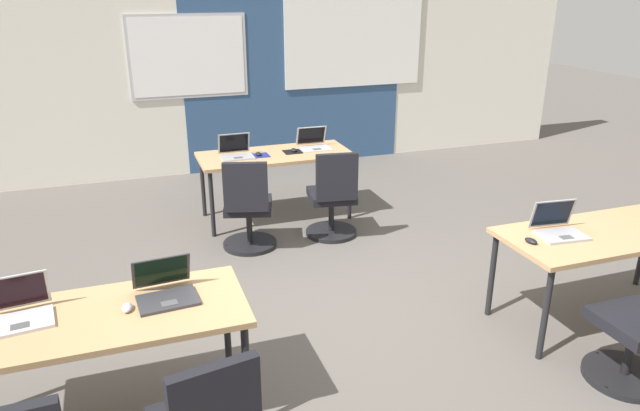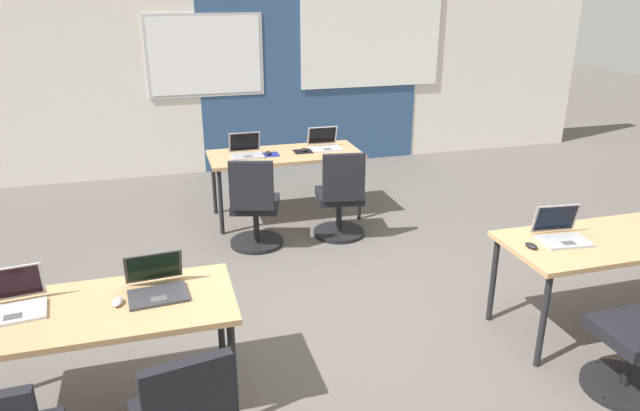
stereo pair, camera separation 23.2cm
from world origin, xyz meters
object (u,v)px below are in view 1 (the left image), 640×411
Objects in this scene: desk_near_left at (99,325)px; chair_far_left at (248,212)px; desk_far_center at (275,159)px; chair_far_right at (333,202)px; laptop_far_right at (314,144)px; laptop_far_left at (236,152)px; laptop_near_left_end at (19,312)px; mouse_far_right at (294,150)px; mouse_far_left at (258,154)px; mouse_near_right_inner at (531,241)px; desk_near_right at (607,238)px; laptop_near_left_inner at (166,290)px; mouse_near_left_inner at (127,308)px; laptop_near_right_inner at (558,228)px.

chair_far_left is at bearing 58.37° from desk_near_left.
chair_far_right reaches higher than desk_far_center.
laptop_far_left is at bearing -175.91° from laptop_far_right.
laptop_near_left_end is 3.40× the size of mouse_far_right.
mouse_near_right_inner is (1.26, -2.77, -0.00)m from mouse_far_left.
desk_near_right is at bearing -57.99° from desk_far_center.
laptop_near_left_inner reaches higher than mouse_far_left.
desk_far_center is at bearing 7.00° from mouse_far_left.
laptop_far_left is at bearing 64.54° from desk_near_left.
desk_far_center is 4.78× the size of laptop_far_right.
desk_near_left is at bearing -115.81° from laptop_far_left.
mouse_near_left_inner is 3.33m from mouse_far_right.
laptop_near_right_inner is at bearing 124.31° from chair_far_right.
chair_far_left is 0.86m from chair_far_right.
mouse_near_left_inner reaches higher than desk_far_center.
laptop_near_right_inner is at bearing -60.29° from mouse_far_left.
desk_near_right is 3.89m from laptop_near_left_end.
laptop_near_left_inner is (0.76, -0.01, -0.00)m from laptop_near_left_end.
desk_far_center is 3.05m from laptop_near_right_inner.
chair_far_left reaches higher than desk_near_left.
desk_far_center is at bearing 122.01° from desk_near_right.
laptop_near_left_inner is (-2.74, -0.00, -0.00)m from laptop_near_right_inner.
mouse_far_right is at bearing 3.28° from mouse_far_left.
chair_far_left is 2.74m from laptop_near_right_inner.
laptop_far_right is (0.64, 0.08, 0.03)m from mouse_far_left.
desk_far_center is 1.74× the size of chair_far_left.
mouse_far_left is at bearing -176.72° from mouse_far_right.
desk_far_center is 4.82× the size of laptop_far_left.
laptop_near_left_end and laptop_far_left have the same top height.
mouse_near_right_inner is at bearing -68.91° from desk_far_center.
mouse_far_left reaches higher than desk_near_left.
desk_near_right is 4.41× the size of laptop_near_left_end.
mouse_far_right is 0.82m from chair_far_right.
laptop_near_left_end reaches higher than mouse_near_right_inner.
laptop_far_right is at bearing 114.33° from desk_near_right.
mouse_near_right_inner is 2.92m from laptop_far_right.
laptop_near_left_end is 0.55m from mouse_near_left_inner.
mouse_far_right is at bearing 57.24° from mouse_near_left_inner.
laptop_far_left is 3.26m from laptop_near_right_inner.
chair_far_right reaches higher than mouse_far_right.
mouse_near_right_inner is 2.92m from mouse_far_right.
laptop_far_left is 0.83m from chair_far_left.
mouse_far_right is (-1.54, 2.80, 0.08)m from desk_near_right.
laptop_near_right_inner reaches higher than desk_near_left.
laptop_near_left_end reaches higher than chair_far_left.
mouse_near_right_inner is 2.22m from chair_far_right.
desk_near_right is at bearing -4.85° from laptop_near_right_inner.
laptop_far_right reaches higher than mouse_near_left_inner.
desk_near_right is 0.68m from mouse_near_right_inner.
laptop_far_right is (2.59, 2.77, -0.00)m from laptop_near_left_end.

